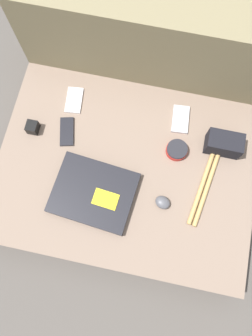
{
  "coord_description": "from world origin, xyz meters",
  "views": [
    {
      "loc": [
        0.07,
        -0.32,
        1.35
      ],
      "look_at": [
        0.0,
        0.0,
        0.16
      ],
      "focal_mm": 35.0,
      "sensor_mm": 36.0,
      "label": 1
    }
  ],
  "objects": [
    {
      "name": "ground_plane",
      "position": [
        0.0,
        0.0,
        0.0
      ],
      "size": [
        8.0,
        8.0,
        0.0
      ],
      "primitive_type": "plane",
      "color": "#4C4742"
    },
    {
      "name": "computer_mouse",
      "position": [
        0.16,
        -0.1,
        0.16
      ],
      "size": [
        0.07,
        0.06,
        0.03
      ],
      "rotation": [
        0.0,
        0.0,
        -0.4
      ],
      "color": "#4C4C51",
      "rests_on": "couch_seat"
    },
    {
      "name": "speaker_puck",
      "position": [
        0.18,
        0.11,
        0.16
      ],
      "size": [
        0.08,
        0.08,
        0.03
      ],
      "color": "red",
      "rests_on": "couch_seat"
    },
    {
      "name": "camera_pouch",
      "position": [
        0.34,
        0.16,
        0.19
      ],
      "size": [
        0.13,
        0.08,
        0.08
      ],
      "color": "black",
      "rests_on": "couch_seat"
    },
    {
      "name": "phone_black",
      "position": [
        -0.26,
        0.1,
        0.15
      ],
      "size": [
        0.08,
        0.13,
        0.01
      ],
      "rotation": [
        0.0,
        0.0,
        0.24
      ],
      "color": "black",
      "rests_on": "couch_seat"
    },
    {
      "name": "couch_seat",
      "position": [
        0.0,
        0.0,
        0.07
      ],
      "size": [
        0.99,
        0.74,
        0.14
      ],
      "color": "#7A6656",
      "rests_on": "ground_plane"
    },
    {
      "name": "phone_small",
      "position": [
        -0.26,
        0.24,
        0.15
      ],
      "size": [
        0.07,
        0.12,
        0.01
      ],
      "rotation": [
        0.0,
        0.0,
        0.11
      ],
      "color": "silver",
      "rests_on": "couch_seat"
    },
    {
      "name": "laptop",
      "position": [
        -0.1,
        -0.12,
        0.16
      ],
      "size": [
        0.31,
        0.26,
        0.03
      ],
      "rotation": [
        0.0,
        0.0,
        -0.1
      ],
      "color": "black",
      "rests_on": "couch_seat"
    },
    {
      "name": "charger_brick",
      "position": [
        -0.39,
        0.08,
        0.17
      ],
      "size": [
        0.04,
        0.05,
        0.05
      ],
      "color": "black",
      "rests_on": "couch_seat"
    },
    {
      "name": "couch_backrest",
      "position": [
        0.0,
        0.47,
        0.25
      ],
      "size": [
        0.99,
        0.2,
        0.5
      ],
      "color": "#756B4C",
      "rests_on": "ground_plane"
    },
    {
      "name": "drumstick_pair",
      "position": [
        0.31,
        0.03,
        0.15
      ],
      "size": [
        0.1,
        0.39,
        0.02
      ],
      "rotation": [
        0.0,
        0.0,
        -0.17
      ],
      "color": "tan",
      "rests_on": "couch_seat"
    },
    {
      "name": "phone_silver",
      "position": [
        0.17,
        0.24,
        0.15
      ],
      "size": [
        0.07,
        0.12,
        0.01
      ],
      "rotation": [
        0.0,
        0.0,
        0.08
      ],
      "color": "#B7B7BC",
      "rests_on": "couch_seat"
    }
  ]
}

